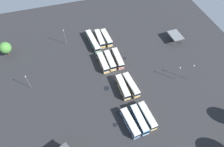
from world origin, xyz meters
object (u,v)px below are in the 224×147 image
Objects in this scene: bus_row1_slot2 at (118,58)px; tree_northwest at (5,48)px; bus_row3_slot0 at (130,123)px; lamp_post_by_building at (178,73)px; bus_row0_slot1 at (100,39)px; bus_row0_slot0 at (93,41)px; lamp_post_mid_lot at (28,82)px; bus_row1_slot0 at (103,63)px; bus_row3_slot1 at (139,119)px; bus_row3_slot2 at (147,116)px; maintenance_shelter at (176,35)px; bus_row1_slot1 at (110,60)px; bus_row2_slot2 at (131,85)px; lamp_post_far_corner at (191,72)px; bus_row2_slot1 at (123,87)px; bus_row0_slot2 at (106,38)px; lamp_post_near_entrance at (65,37)px.

tree_northwest is (-18.19, -46.79, 2.83)m from bus_row1_slot2.
bus_row3_slot0 is 1.50× the size of lamp_post_by_building.
lamp_post_by_building reaches higher than bus_row0_slot1.
lamp_post_mid_lot is at bearing -58.62° from bus_row0_slot0.
bus_row1_slot0 and bus_row3_slot1 have the same top height.
bus_row1_slot0 is 0.98× the size of bus_row1_slot2.
lamp_post_mid_lot is (18.36, -30.09, 2.45)m from bus_row0_slot0.
bus_row1_slot0 is at bearing -164.21° from bus_row3_slot2.
bus_row0_slot1 is 1.41× the size of maintenance_shelter.
bus_row1_slot1 is at bearing 2.33° from bus_row0_slot1.
bus_row0_slot0 is 2.01× the size of tree_northwest.
bus_row0_slot1 is 30.81m from bus_row2_slot2.
tree_northwest is (-3.18, -42.45, 2.83)m from bus_row0_slot1.
lamp_post_far_corner reaches higher than maintenance_shelter.
bus_row0_slot0 is 30.10m from bus_row2_slot1.
bus_row0_slot2 is 16.41m from bus_row1_slot0.
bus_row1_slot0 is at bearing 64.81° from tree_northwest.
lamp_post_near_entrance is at bearing -155.49° from bus_row3_slot2.
lamp_post_near_entrance is at bearing -147.64° from bus_row2_slot2.
lamp_post_by_building is at bearing 33.51° from bus_row0_slot2.
bus_row2_slot1 is 55.30m from tree_northwest.
lamp_post_far_corner reaches higher than bus_row0_slot2.
lamp_post_mid_lot is 1.06× the size of tree_northwest.
tree_northwest reaches higher than bus_row0_slot0.
bus_row1_slot2 is at bearing 94.35° from bus_row1_slot0.
lamp_post_far_corner reaches higher than bus_row3_slot2.
bus_row1_slot2 is at bearing 29.02° from bus_row0_slot0.
maintenance_shelter is 1.03× the size of lamp_post_mid_lot.
bus_row0_slot0 is at bearing -172.30° from bus_row3_slot1.
bus_row3_slot1 is 25.82m from lamp_post_by_building.
bus_row0_slot2 is at bearing -177.00° from bus_row2_slot2.
lamp_post_far_corner is at bearing 115.91° from bus_row3_slot2.
bus_row0_slot1 is at bearing -177.67° from bus_row1_slot1.
bus_row3_slot1 is 1.57× the size of tree_northwest.
bus_row2_slot1 is 15.12m from bus_row3_slot1.
bus_row2_slot2 is 40.30m from lamp_post_mid_lot.
lamp_post_by_building reaches higher than tree_northwest.
bus_row0_slot1 is 45.56m from bus_row3_slot1.
bus_row1_slot2 and bus_row3_slot1 have the same top height.
bus_row1_slot1 is at bearing -87.62° from bus_row1_slot2.
bus_row0_slot0 is 15.04m from bus_row1_slot1.
tree_northwest is at bearing -139.83° from bus_row3_slot0.
bus_row1_slot2 is 50.28m from tree_northwest.
bus_row2_slot1 and bus_row2_slot2 have the same top height.
lamp_post_near_entrance reaches higher than bus_row0_slot1.
bus_row0_slot2 is 42.30m from lamp_post_far_corner.
lamp_post_mid_lot reaches higher than bus_row2_slot1.
bus_row2_slot1 is (14.87, 4.02, 0.00)m from bus_row1_slot0.
bus_row1_slot1 is 1.32× the size of maintenance_shelter.
bus_row1_slot0 is at bearing -81.52° from maintenance_shelter.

